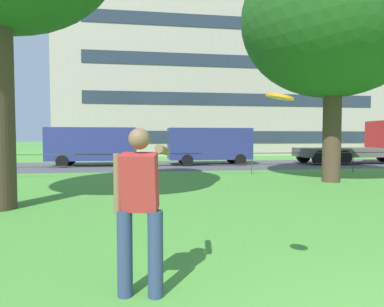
# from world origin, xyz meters

# --- Properties ---
(street_strip) EXTENTS (80.00, 7.04, 0.01)m
(street_strip) POSITION_xyz_m (0.00, 18.20, 0.00)
(street_strip) COLOR #4C4C51
(street_strip) RESTS_ON ground
(park_fence) EXTENTS (35.11, 0.04, 1.00)m
(park_fence) POSITION_xyz_m (-0.00, 12.98, 0.67)
(park_fence) COLOR #333833
(park_fence) RESTS_ON ground
(tree_large_lawn) EXTENTS (6.79, 6.79, 8.93)m
(tree_large_lawn) POSITION_xyz_m (4.56, 9.71, 6.01)
(tree_large_lawn) COLOR #4C3828
(tree_large_lawn) RESTS_ON ground
(person_thrower) EXTENTS (0.63, 0.77, 1.75)m
(person_thrower) POSITION_xyz_m (-2.34, 2.08, 0.95)
(person_thrower) COLOR navy
(person_thrower) RESTS_ON ground
(frisbee) EXTENTS (0.36, 0.36, 0.08)m
(frisbee) POSITION_xyz_m (-1.00, 1.71, 2.04)
(frisbee) COLOR orange
(panel_van_right) EXTENTS (5.01, 2.13, 2.24)m
(panel_van_right) POSITION_xyz_m (-5.28, 18.57, 1.27)
(panel_van_right) COLOR navy
(panel_van_right) RESTS_ON ground
(panel_van_left) EXTENTS (5.04, 2.17, 2.24)m
(panel_van_left) POSITION_xyz_m (1.66, 18.54, 1.27)
(panel_van_left) COLOR navy
(panel_van_left) RESTS_ON ground
(flatbed_truck_center) EXTENTS (7.34, 2.53, 2.75)m
(flatbed_truck_center) POSITION_xyz_m (12.13, 18.03, 1.22)
(flatbed_truck_center) COLOR #B22323
(flatbed_truck_center) RESTS_ON ground
(apartment_building_background) EXTENTS (32.48, 13.53, 17.62)m
(apartment_building_background) POSITION_xyz_m (5.96, 34.62, 8.81)
(apartment_building_background) COLOR #ADA393
(apartment_building_background) RESTS_ON ground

